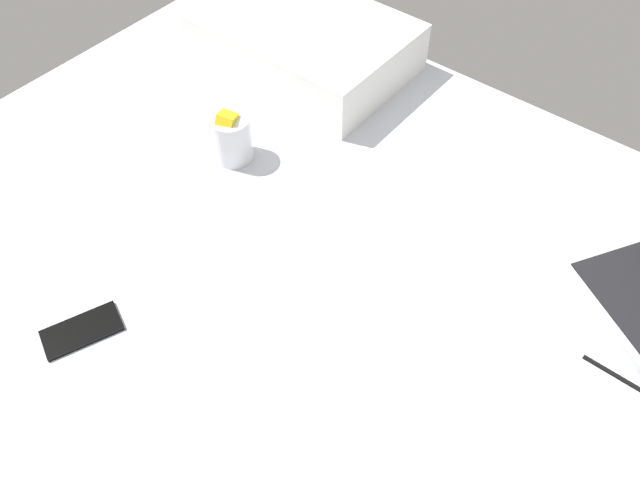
# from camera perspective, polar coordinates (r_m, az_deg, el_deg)

# --- Properties ---
(bed_mattress) EXTENTS (1.80, 1.40, 0.18)m
(bed_mattress) POSITION_cam_1_polar(r_m,az_deg,el_deg) (1.37, -1.12, -3.11)
(bed_mattress) COLOR #B7BCC6
(bed_mattress) RESTS_ON ground
(snack_cup) EXTENTS (0.09, 0.09, 0.13)m
(snack_cup) POSITION_cam_1_polar(r_m,az_deg,el_deg) (1.46, -7.76, 9.01)
(snack_cup) COLOR silver
(snack_cup) RESTS_ON bed_mattress
(cell_phone) EXTENTS (0.12, 0.16, 0.01)m
(cell_phone) POSITION_cam_1_polar(r_m,az_deg,el_deg) (1.26, -20.27, -7.50)
(cell_phone) COLOR black
(cell_phone) RESTS_ON bed_mattress
(pillow) EXTENTS (0.52, 0.36, 0.13)m
(pillow) POSITION_cam_1_polar(r_m,az_deg,el_deg) (1.73, -1.38, 17.04)
(pillow) COLOR white
(pillow) RESTS_ON bed_mattress
(charger_cable) EXTENTS (0.17, 0.01, 0.01)m
(charger_cable) POSITION_cam_1_polar(r_m,az_deg,el_deg) (1.25, 25.67, -11.37)
(charger_cable) COLOR black
(charger_cable) RESTS_ON bed_mattress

